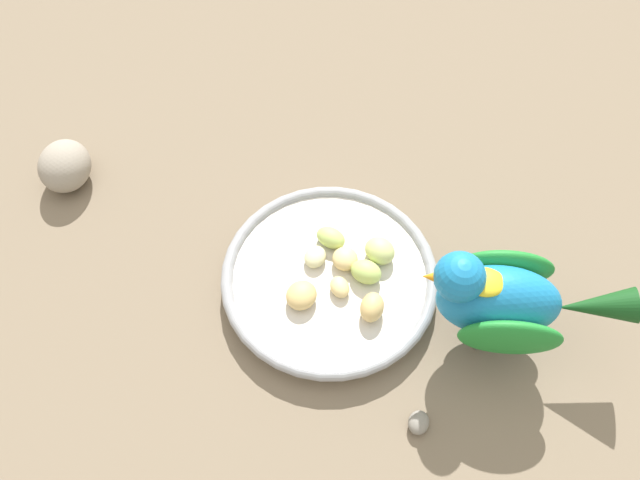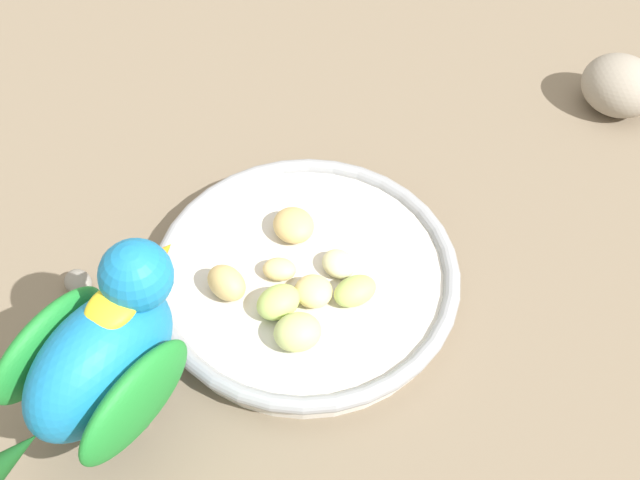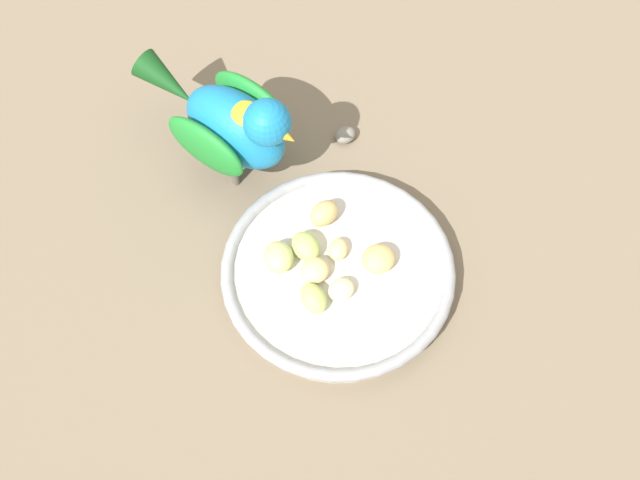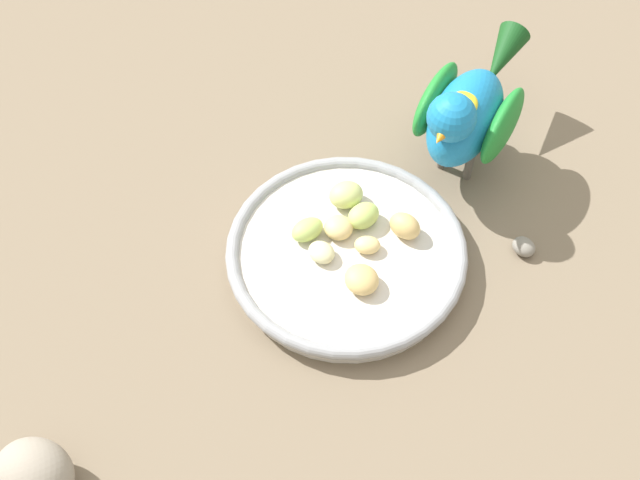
# 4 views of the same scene
# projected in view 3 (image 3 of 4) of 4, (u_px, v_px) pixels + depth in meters

# --- Properties ---
(ground_plane) EXTENTS (4.00, 4.00, 0.00)m
(ground_plane) POSITION_uv_depth(u_px,v_px,m) (335.00, 272.00, 0.89)
(ground_plane) COLOR #756651
(feeding_bowl) EXTENTS (0.24, 0.24, 0.03)m
(feeding_bowl) POSITION_uv_depth(u_px,v_px,m) (341.00, 272.00, 0.87)
(feeding_bowl) COLOR beige
(feeding_bowl) RESTS_ON ground_plane
(apple_piece_0) EXTENTS (0.03, 0.03, 0.02)m
(apple_piece_0) POSITION_uv_depth(u_px,v_px,m) (341.00, 289.00, 0.85)
(apple_piece_0) COLOR beige
(apple_piece_0) RESTS_ON feeding_bowl
(apple_piece_1) EXTENTS (0.04, 0.03, 0.02)m
(apple_piece_1) POSITION_uv_depth(u_px,v_px,m) (278.00, 257.00, 0.86)
(apple_piece_1) COLOR #C6D17A
(apple_piece_1) RESTS_ON feeding_bowl
(apple_piece_2) EXTENTS (0.04, 0.04, 0.02)m
(apple_piece_2) POSITION_uv_depth(u_px,v_px,m) (324.00, 213.00, 0.89)
(apple_piece_2) COLOR tan
(apple_piece_2) RESTS_ON feeding_bowl
(apple_piece_3) EXTENTS (0.04, 0.03, 0.02)m
(apple_piece_3) POSITION_uv_depth(u_px,v_px,m) (314.00, 298.00, 0.84)
(apple_piece_3) COLOR #B2CC66
(apple_piece_3) RESTS_ON feeding_bowl
(apple_piece_4) EXTENTS (0.03, 0.03, 0.01)m
(apple_piece_4) POSITION_uv_depth(u_px,v_px,m) (338.00, 249.00, 0.87)
(apple_piece_4) COLOR #E5C67F
(apple_piece_4) RESTS_ON feeding_bowl
(apple_piece_5) EXTENTS (0.04, 0.04, 0.02)m
(apple_piece_5) POSITION_uv_depth(u_px,v_px,m) (315.00, 270.00, 0.86)
(apple_piece_5) COLOR #E5C67F
(apple_piece_5) RESTS_ON feeding_bowl
(apple_piece_6) EXTENTS (0.04, 0.04, 0.02)m
(apple_piece_6) POSITION_uv_depth(u_px,v_px,m) (378.00, 259.00, 0.86)
(apple_piece_6) COLOR tan
(apple_piece_6) RESTS_ON feeding_bowl
(apple_piece_7) EXTENTS (0.04, 0.03, 0.02)m
(apple_piece_7) POSITION_uv_depth(u_px,v_px,m) (306.00, 246.00, 0.87)
(apple_piece_7) COLOR #B2CC66
(apple_piece_7) RESTS_ON feeding_bowl
(parrot) EXTENTS (0.19, 0.15, 0.15)m
(parrot) POSITION_uv_depth(u_px,v_px,m) (232.00, 122.00, 0.88)
(parrot) COLOR #59544C
(parrot) RESTS_ON ground_plane
(pebble_0) EXTENTS (0.03, 0.03, 0.02)m
(pebble_0) POSITION_uv_depth(u_px,v_px,m) (345.00, 135.00, 0.97)
(pebble_0) COLOR gray
(pebble_0) RESTS_ON ground_plane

